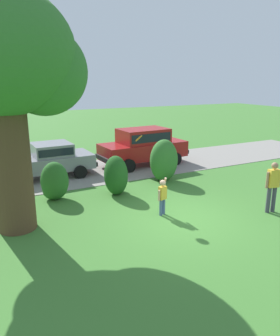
{
  "coord_description": "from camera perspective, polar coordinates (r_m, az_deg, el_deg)",
  "views": [
    {
      "loc": [
        -5.55,
        -7.87,
        4.34
      ],
      "look_at": [
        -0.19,
        2.63,
        1.1
      ],
      "focal_mm": 34.38,
      "sensor_mm": 36.0,
      "label": 1
    }
  ],
  "objects": [
    {
      "name": "parked_sedan",
      "position": [
        15.28,
        -16.07,
        1.54
      ],
      "size": [
        4.47,
        2.23,
        1.56
      ],
      "color": "gray",
      "rests_on": "ground"
    },
    {
      "name": "oak_tree_large",
      "position": [
        9.75,
        -22.6,
        16.61
      ],
      "size": [
        4.32,
        3.99,
        6.75
      ],
      "color": "#513823",
      "rests_on": "ground"
    },
    {
      "name": "ground_plane",
      "position": [
        10.56,
        7.52,
        -9.03
      ],
      "size": [
        80.0,
        80.0,
        0.0
      ],
      "primitive_type": "plane",
      "color": "#3D752D"
    },
    {
      "name": "shrub_near_tree",
      "position": [
        12.36,
        -14.93,
        -2.62
      ],
      "size": [
        1.03,
        0.93,
        1.45
      ],
      "color": "#286023",
      "rests_on": "ground"
    },
    {
      "name": "shrub_centre_left",
      "position": [
        12.49,
        -4.26,
        -1.5
      ],
      "size": [
        0.9,
        1.07,
        1.55
      ],
      "color": "#1E511C",
      "rests_on": "ground"
    },
    {
      "name": "adult_onlooker",
      "position": [
        11.56,
        22.47,
        -2.72
      ],
      "size": [
        0.52,
        0.3,
        1.74
      ],
      "color": "#3F3F4C",
      "rests_on": "ground"
    },
    {
      "name": "parked_suv",
      "position": [
        16.77,
        0.58,
        4.15
      ],
      "size": [
        4.8,
        2.31,
        1.92
      ],
      "color": "maroon",
      "rests_on": "ground"
    },
    {
      "name": "frisbee",
      "position": [
        10.58,
        -0.22,
        5.28
      ],
      "size": [
        0.32,
        0.25,
        0.29
      ],
      "color": "orange"
    },
    {
      "name": "child_thrower",
      "position": [
        10.59,
        4.0,
        -4.68
      ],
      "size": [
        0.41,
        0.34,
        1.29
      ],
      "color": "#4C608C",
      "rests_on": "ground"
    },
    {
      "name": "driveway_strip",
      "position": [
        16.1,
        -5.83,
        -0.32
      ],
      "size": [
        28.0,
        4.4,
        0.02
      ],
      "primitive_type": "cube",
      "color": "gray",
      "rests_on": "ground"
    },
    {
      "name": "shrub_centre",
      "position": [
        14.12,
        4.24,
        1.35
      ],
      "size": [
        1.26,
        1.1,
        1.86
      ],
      "color": "#33702B",
      "rests_on": "ground"
    }
  ]
}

